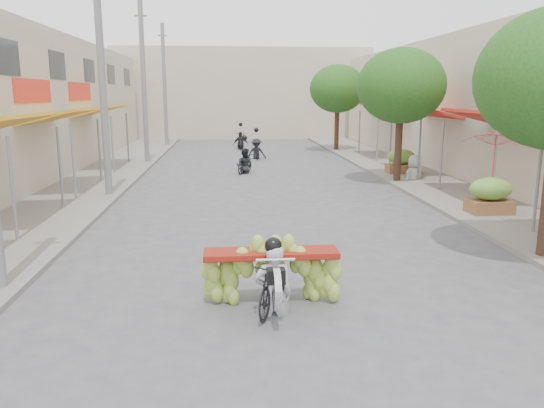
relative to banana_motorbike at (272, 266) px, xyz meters
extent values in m
plane|color=#545459|center=(0.60, -1.91, -0.72)|extent=(120.00, 120.00, 0.00)
cube|color=gray|center=(-6.40, 13.09, -0.66)|extent=(4.00, 60.00, 0.12)
cube|color=gray|center=(7.60, 13.09, -0.66)|extent=(4.00, 60.00, 0.12)
cube|color=orange|center=(-6.52, 6.09, 2.03)|extent=(1.77, 4.00, 0.53)
cylinder|color=slate|center=(-5.70, 4.29, 0.56)|extent=(0.08, 0.08, 2.55)
cylinder|color=slate|center=(-5.70, 7.89, 0.56)|extent=(0.08, 0.08, 2.55)
cube|color=orange|center=(-6.52, 11.09, 2.03)|extent=(1.77, 4.00, 0.53)
cylinder|color=slate|center=(-5.70, 9.29, 0.56)|extent=(0.08, 0.08, 2.55)
cylinder|color=slate|center=(-5.70, 12.89, 0.56)|extent=(0.08, 0.08, 2.55)
cube|color=red|center=(-7.40, 11.09, 2.88)|extent=(0.10, 3.50, 0.80)
cube|color=orange|center=(-6.52, 17.09, 2.03)|extent=(1.77, 4.00, 0.53)
cylinder|color=slate|center=(-5.70, 15.29, 0.56)|extent=(0.08, 0.08, 2.55)
cylinder|color=slate|center=(-5.70, 18.89, 0.56)|extent=(0.08, 0.08, 2.55)
cube|color=red|center=(-7.40, 17.09, 2.88)|extent=(0.10, 3.50, 0.80)
cube|color=#1E2328|center=(-7.42, 9.09, 3.88)|extent=(0.08, 2.00, 1.10)
cube|color=#1E2328|center=(-7.42, 14.09, 3.88)|extent=(0.08, 2.00, 1.10)
cube|color=#1E2328|center=(-7.42, 19.09, 3.88)|extent=(0.08, 2.00, 1.10)
cube|color=#1E2328|center=(-7.42, 24.09, 3.88)|extent=(0.08, 2.00, 1.10)
cube|color=#1E2328|center=(-7.42, 29.09, 3.88)|extent=(0.08, 2.00, 1.10)
cylinder|color=slate|center=(6.90, 3.99, 0.56)|extent=(0.08, 0.08, 2.55)
cube|color=#B02317|center=(7.72, 8.09, 2.03)|extent=(1.77, 4.20, 0.53)
cylinder|color=slate|center=(6.90, 6.19, 0.56)|extent=(0.08, 0.08, 2.55)
cylinder|color=slate|center=(6.90, 9.99, 0.56)|extent=(0.08, 0.08, 2.55)
cube|color=#B02317|center=(7.72, 14.09, 2.03)|extent=(1.77, 4.20, 0.53)
cylinder|color=slate|center=(6.90, 12.19, 0.56)|extent=(0.08, 0.08, 2.55)
cylinder|color=slate|center=(6.90, 15.99, 0.56)|extent=(0.08, 0.08, 2.55)
cube|color=#B02317|center=(7.72, 20.09, 2.03)|extent=(1.77, 4.20, 0.53)
cylinder|color=slate|center=(6.90, 18.19, 0.56)|extent=(0.08, 0.08, 2.55)
cylinder|color=slate|center=(6.90, 21.99, 0.56)|extent=(0.08, 0.08, 2.55)
cube|color=#C0B098|center=(0.60, 36.09, 2.78)|extent=(20.00, 6.00, 7.00)
cylinder|color=slate|center=(-4.80, 10.09, 3.28)|extent=(0.24, 0.24, 8.00)
cylinder|color=slate|center=(-4.80, 19.09, 3.28)|extent=(0.24, 0.24, 8.00)
cube|color=slate|center=(-4.80, 19.09, 6.48)|extent=(0.60, 0.08, 0.08)
cylinder|color=slate|center=(-4.80, 28.09, 3.28)|extent=(0.24, 0.24, 8.00)
cube|color=slate|center=(-4.80, 28.09, 6.48)|extent=(0.60, 0.08, 0.08)
cylinder|color=#3A2719|center=(6.00, 12.09, 0.88)|extent=(0.28, 0.28, 3.20)
ellipsoid|color=#255619|center=(6.00, 12.09, 3.08)|extent=(3.40, 3.40, 2.90)
cylinder|color=#3A2719|center=(6.00, 24.09, 0.88)|extent=(0.28, 0.28, 3.20)
ellipsoid|color=#255619|center=(6.00, 24.09, 3.08)|extent=(3.40, 3.40, 2.90)
cube|color=brown|center=(6.80, 6.09, -0.35)|extent=(1.20, 0.80, 0.50)
ellipsoid|color=#6BA23D|center=(6.80, 6.09, 0.23)|extent=(1.20, 0.88, 0.66)
cube|color=brown|center=(6.80, 14.09, -0.35)|extent=(1.20, 0.80, 0.50)
ellipsoid|color=#6BA23D|center=(6.80, 14.09, 0.23)|extent=(1.20, 0.88, 0.66)
imported|color=black|center=(0.00, -0.14, -0.27)|extent=(0.95, 1.58, 0.90)
cylinder|color=silver|center=(0.00, -0.79, -0.10)|extent=(0.10, 0.66, 0.66)
cube|color=black|center=(0.00, -0.69, 0.08)|extent=(0.28, 0.22, 0.22)
cylinder|color=silver|center=(0.00, -0.59, 0.30)|extent=(0.60, 0.05, 0.05)
cube|color=maroon|center=(0.00, 0.21, 0.16)|extent=(2.25, 0.55, 0.10)
imported|color=silver|center=(0.00, -0.19, 0.45)|extent=(0.62, 0.46, 1.73)
sphere|color=black|center=(0.00, -0.22, 1.28)|extent=(0.28, 0.28, 0.28)
imported|color=red|center=(6.83, 6.10, 1.76)|extent=(2.55, 2.55, 1.76)
imported|color=silver|center=(6.84, 12.44, 0.37)|extent=(1.11, 0.91, 1.94)
imported|color=black|center=(0.04, 15.35, -0.31)|extent=(1.07, 1.57, 0.83)
imported|color=black|center=(0.04, 15.35, 0.41)|extent=(0.92, 0.75, 1.65)
sphere|color=black|center=(0.04, 15.35, 0.86)|extent=(0.26, 0.26, 0.26)
imported|color=black|center=(0.86, 20.55, -0.20)|extent=(0.62, 1.81, 1.05)
imported|color=black|center=(0.86, 20.55, 0.41)|extent=(1.09, 0.62, 1.65)
sphere|color=black|center=(0.86, 20.55, 0.86)|extent=(0.26, 0.26, 0.26)
imported|color=black|center=(0.15, 25.84, -0.22)|extent=(0.76, 1.81, 1.00)
imported|color=black|center=(0.15, 25.84, 0.41)|extent=(1.00, 0.60, 1.65)
sphere|color=black|center=(0.15, 25.84, 0.86)|extent=(0.26, 0.26, 0.26)
camera|label=1|loc=(-0.69, -8.28, 2.78)|focal=35.00mm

